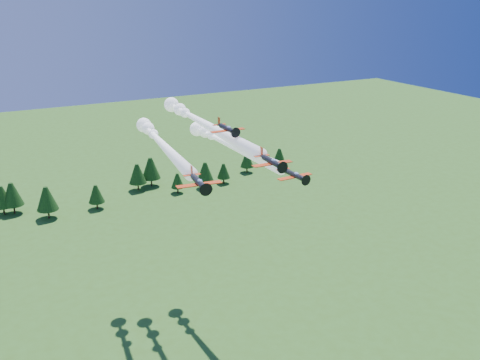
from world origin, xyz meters
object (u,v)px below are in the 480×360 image
plane_right (227,143)px  plane_slot (227,129)px  plane_lead (202,122)px  plane_left (160,142)px

plane_right → plane_slot: 25.19m
plane_lead → plane_left: plane_lead is taller
plane_left → plane_slot: 24.60m
plane_right → plane_left: bearing=171.0°
plane_lead → plane_right: (7.40, 2.63, -6.35)m
plane_right → plane_lead: bearing=-163.2°
plane_left → plane_lead: bearing=-21.6°
plane_slot → plane_right: bearing=64.0°
plane_right → plane_slot: (-10.27, -21.07, 9.23)m
plane_lead → plane_left: size_ratio=1.12×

